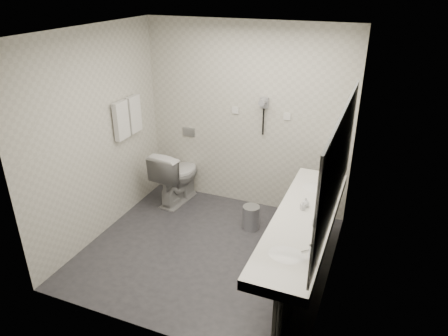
% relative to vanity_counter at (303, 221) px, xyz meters
% --- Properties ---
extents(floor, '(2.80, 2.80, 0.00)m').
position_rel_vanity_counter_xyz_m(floor, '(-1.12, 0.20, -0.80)').
color(floor, '#29292E').
rests_on(floor, ground).
extents(ceiling, '(2.80, 2.80, 0.00)m').
position_rel_vanity_counter_xyz_m(ceiling, '(-1.12, 0.20, 1.70)').
color(ceiling, silver).
rests_on(ceiling, wall_back).
extents(wall_back, '(2.80, 0.00, 2.80)m').
position_rel_vanity_counter_xyz_m(wall_back, '(-1.12, 1.50, 0.45)').
color(wall_back, beige).
rests_on(wall_back, floor).
extents(wall_front, '(2.80, 0.00, 2.80)m').
position_rel_vanity_counter_xyz_m(wall_front, '(-1.12, -1.10, 0.45)').
color(wall_front, beige).
rests_on(wall_front, floor).
extents(wall_left, '(0.00, 2.60, 2.60)m').
position_rel_vanity_counter_xyz_m(wall_left, '(-2.52, 0.20, 0.45)').
color(wall_left, beige).
rests_on(wall_left, floor).
extents(wall_right, '(0.00, 2.60, 2.60)m').
position_rel_vanity_counter_xyz_m(wall_right, '(0.27, 0.20, 0.45)').
color(wall_right, beige).
rests_on(wall_right, floor).
extents(vanity_counter, '(0.55, 2.20, 0.10)m').
position_rel_vanity_counter_xyz_m(vanity_counter, '(0.00, 0.00, 0.00)').
color(vanity_counter, silver).
rests_on(vanity_counter, floor).
extents(vanity_panel, '(0.03, 2.15, 0.75)m').
position_rel_vanity_counter_xyz_m(vanity_panel, '(0.02, 0.00, -0.42)').
color(vanity_panel, gray).
rests_on(vanity_panel, floor).
extents(vanity_post_near, '(0.06, 0.06, 0.75)m').
position_rel_vanity_counter_xyz_m(vanity_post_near, '(0.05, -1.04, -0.42)').
color(vanity_post_near, silver).
rests_on(vanity_post_near, floor).
extents(vanity_post_far, '(0.06, 0.06, 0.75)m').
position_rel_vanity_counter_xyz_m(vanity_post_far, '(0.05, 1.04, -0.42)').
color(vanity_post_far, silver).
rests_on(vanity_post_far, floor).
extents(mirror, '(0.02, 2.20, 1.05)m').
position_rel_vanity_counter_xyz_m(mirror, '(0.26, 0.00, 0.65)').
color(mirror, '#B2BCC6').
rests_on(mirror, wall_right).
extents(basin_near, '(0.40, 0.31, 0.05)m').
position_rel_vanity_counter_xyz_m(basin_near, '(0.00, -0.65, 0.04)').
color(basin_near, silver).
rests_on(basin_near, vanity_counter).
extents(basin_far, '(0.40, 0.31, 0.05)m').
position_rel_vanity_counter_xyz_m(basin_far, '(0.00, 0.65, 0.04)').
color(basin_far, silver).
rests_on(basin_far, vanity_counter).
extents(faucet_near, '(0.04, 0.04, 0.15)m').
position_rel_vanity_counter_xyz_m(faucet_near, '(0.19, -0.65, 0.12)').
color(faucet_near, silver).
rests_on(faucet_near, vanity_counter).
extents(faucet_far, '(0.04, 0.04, 0.15)m').
position_rel_vanity_counter_xyz_m(faucet_far, '(0.19, 0.65, 0.12)').
color(faucet_far, silver).
rests_on(faucet_far, vanity_counter).
extents(soap_bottle_a, '(0.06, 0.06, 0.10)m').
position_rel_vanity_counter_xyz_m(soap_bottle_a, '(-0.04, 0.13, 0.10)').
color(soap_bottle_a, beige).
rests_on(soap_bottle_a, vanity_counter).
extents(soap_bottle_b, '(0.11, 0.11, 0.10)m').
position_rel_vanity_counter_xyz_m(soap_bottle_b, '(-0.03, 0.20, 0.10)').
color(soap_bottle_b, beige).
rests_on(soap_bottle_b, vanity_counter).
extents(soap_bottle_c, '(0.05, 0.05, 0.12)m').
position_rel_vanity_counter_xyz_m(soap_bottle_c, '(0.13, -0.13, 0.11)').
color(soap_bottle_c, beige).
rests_on(soap_bottle_c, vanity_counter).
extents(glass_left, '(0.07, 0.07, 0.10)m').
position_rel_vanity_counter_xyz_m(glass_left, '(0.21, 0.17, 0.10)').
color(glass_left, silver).
rests_on(glass_left, vanity_counter).
extents(glass_right, '(0.08, 0.08, 0.12)m').
position_rel_vanity_counter_xyz_m(glass_right, '(0.19, 0.37, 0.11)').
color(glass_right, silver).
rests_on(glass_right, vanity_counter).
extents(toilet, '(0.54, 0.83, 0.80)m').
position_rel_vanity_counter_xyz_m(toilet, '(-2.02, 1.16, -0.40)').
color(toilet, silver).
rests_on(toilet, floor).
extents(flush_plate, '(0.18, 0.02, 0.12)m').
position_rel_vanity_counter_xyz_m(flush_plate, '(-1.98, 1.49, 0.15)').
color(flush_plate, '#B2B5BA').
rests_on(flush_plate, wall_back).
extents(pedal_bin, '(0.25, 0.25, 0.30)m').
position_rel_vanity_counter_xyz_m(pedal_bin, '(-0.81, 0.86, -0.65)').
color(pedal_bin, '#B2B5BA').
rests_on(pedal_bin, floor).
extents(bin_lid, '(0.22, 0.22, 0.02)m').
position_rel_vanity_counter_xyz_m(bin_lid, '(-0.81, 0.86, -0.49)').
color(bin_lid, '#B2B5BA').
rests_on(bin_lid, pedal_bin).
extents(towel_rail, '(0.02, 0.62, 0.02)m').
position_rel_vanity_counter_xyz_m(towel_rail, '(-2.47, 0.75, 0.75)').
color(towel_rail, silver).
rests_on(towel_rail, wall_left).
extents(towel_near, '(0.07, 0.24, 0.48)m').
position_rel_vanity_counter_xyz_m(towel_near, '(-2.46, 0.61, 0.53)').
color(towel_near, silver).
rests_on(towel_near, towel_rail).
extents(towel_far, '(0.07, 0.24, 0.48)m').
position_rel_vanity_counter_xyz_m(towel_far, '(-2.46, 0.89, 0.53)').
color(towel_far, silver).
rests_on(towel_far, towel_rail).
extents(dryer_cradle, '(0.10, 0.04, 0.14)m').
position_rel_vanity_counter_xyz_m(dryer_cradle, '(-0.88, 1.47, 0.70)').
color(dryer_cradle, gray).
rests_on(dryer_cradle, wall_back).
extents(dryer_barrel, '(0.08, 0.14, 0.08)m').
position_rel_vanity_counter_xyz_m(dryer_barrel, '(-0.88, 1.40, 0.73)').
color(dryer_barrel, gray).
rests_on(dryer_barrel, dryer_cradle).
extents(dryer_cord, '(0.02, 0.02, 0.35)m').
position_rel_vanity_counter_xyz_m(dryer_cord, '(-0.88, 1.46, 0.45)').
color(dryer_cord, black).
rests_on(dryer_cord, dryer_cradle).
extents(switch_plate_a, '(0.09, 0.02, 0.09)m').
position_rel_vanity_counter_xyz_m(switch_plate_a, '(-1.27, 1.49, 0.55)').
color(switch_plate_a, silver).
rests_on(switch_plate_a, wall_back).
extents(switch_plate_b, '(0.09, 0.02, 0.09)m').
position_rel_vanity_counter_xyz_m(switch_plate_b, '(-0.57, 1.49, 0.55)').
color(switch_plate_b, silver).
rests_on(switch_plate_b, wall_back).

